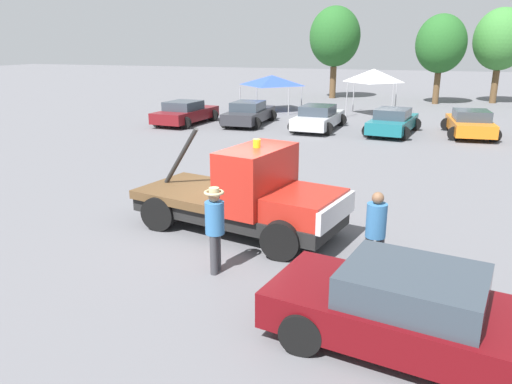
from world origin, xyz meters
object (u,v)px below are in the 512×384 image
at_px(parked_car_silver, 318,118).
at_px(canopy_tent_white, 373,76).
at_px(tree_left, 335,37).
at_px(canopy_tent_blue, 272,80).
at_px(person_at_hood, 215,223).
at_px(parked_car_orange, 470,123).
at_px(foreground_car, 423,315).
at_px(parked_car_charcoal, 249,113).
at_px(person_near_truck, 376,229).
at_px(parked_car_maroon, 185,113).
at_px(tree_right, 501,40).
at_px(parked_car_teal, 393,122).
at_px(tree_center, 441,44).
at_px(tow_truck, 248,197).

bearing_deg(parked_car_silver, canopy_tent_white, -14.76).
bearing_deg(tree_left, canopy_tent_blue, -103.92).
height_order(person_at_hood, parked_car_orange, person_at_hood).
distance_m(foreground_car, parked_car_charcoal, 22.43).
xyz_separation_m(parked_car_silver, canopy_tent_blue, (-4.78, 6.65, 1.43)).
bearing_deg(person_near_truck, parked_car_orange, 154.68).
distance_m(parked_car_maroon, parked_car_charcoal, 3.71).
relative_size(person_at_hood, parked_car_orange, 0.40).
bearing_deg(foreground_car, person_near_truck, 122.26).
bearing_deg(tree_left, canopy_tent_white, -65.24).
bearing_deg(person_at_hood, person_near_truck, 9.13).
distance_m(person_near_truck, tree_right, 34.62).
bearing_deg(parked_car_teal, tree_center, -0.57).
bearing_deg(parked_car_silver, parked_car_teal, -88.89).
xyz_separation_m(tow_truck, tree_center, (4.23, 30.44, 3.52)).
distance_m(parked_car_charcoal, canopy_tent_blue, 6.43).
bearing_deg(foreground_car, parked_car_orange, 94.80).
height_order(parked_car_orange, tree_center, tree_center).
bearing_deg(canopy_tent_white, tree_center, 64.11).
height_order(foreground_car, parked_car_orange, same).
bearing_deg(parked_car_charcoal, parked_car_silver, -97.85).
relative_size(parked_car_silver, parked_car_orange, 1.08).
relative_size(parked_car_silver, tree_left, 0.66).
bearing_deg(canopy_tent_white, person_near_truck, -83.01).
bearing_deg(person_near_truck, tree_left, 175.71).
relative_size(person_near_truck, parked_car_charcoal, 0.37).
xyz_separation_m(foreground_car, tree_left, (-8.36, 35.89, 4.36)).
bearing_deg(tow_truck, person_near_truck, -13.13).
xyz_separation_m(parked_car_maroon, canopy_tent_white, (9.77, 7.33, 1.88)).
height_order(canopy_tent_white, tree_right, tree_right).
bearing_deg(parked_car_teal, canopy_tent_white, 22.86).
xyz_separation_m(parked_car_maroon, tree_center, (13.68, 15.39, 3.81)).
distance_m(tow_truck, canopy_tent_blue, 23.31).
distance_m(parked_car_orange, tree_left, 19.15).
bearing_deg(tree_center, tree_left, 169.52).
height_order(person_near_truck, person_at_hood, person_at_hood).
bearing_deg(parked_car_silver, person_near_truck, -161.67).
xyz_separation_m(tow_truck, tree_right, (8.49, 32.51, 3.84)).
distance_m(canopy_tent_blue, tree_center, 13.65).
bearing_deg(canopy_tent_white, parked_car_charcoal, -134.74).
height_order(parked_car_silver, parked_car_orange, same).
bearing_deg(person_near_truck, canopy_tent_blue, -174.46).
bearing_deg(parked_car_orange, canopy_tent_white, 36.94).
bearing_deg(tree_center, tow_truck, -97.91).
distance_m(parked_car_orange, tree_center, 14.76).
distance_m(tow_truck, parked_car_teal, 15.78).
bearing_deg(tree_center, parked_car_teal, -97.74).
bearing_deg(tree_right, parked_car_teal, -110.38).
relative_size(foreground_car, tree_center, 0.77).
bearing_deg(parked_car_silver, tree_right, -29.05).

